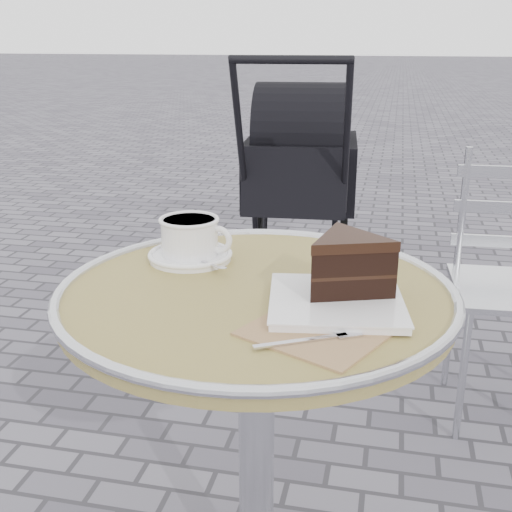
% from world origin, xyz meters
% --- Properties ---
extents(cafe_table, '(0.72, 0.72, 0.74)m').
position_xyz_m(cafe_table, '(0.00, 0.00, 0.57)').
color(cafe_table, silver).
rests_on(cafe_table, ground).
extents(cappuccino_set, '(0.17, 0.17, 0.08)m').
position_xyz_m(cappuccino_set, '(-0.16, 0.13, 0.77)').
color(cappuccino_set, white).
rests_on(cappuccino_set, cafe_table).
extents(cake_plate_set, '(0.27, 0.35, 0.12)m').
position_xyz_m(cake_plate_set, '(0.16, -0.03, 0.79)').
color(cake_plate_set, '#A07857').
rests_on(cake_plate_set, cafe_table).
extents(baby_stroller, '(0.56, 1.09, 1.10)m').
position_xyz_m(baby_stroller, '(-0.21, 1.95, 0.49)').
color(baby_stroller, black).
rests_on(baby_stroller, ground).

